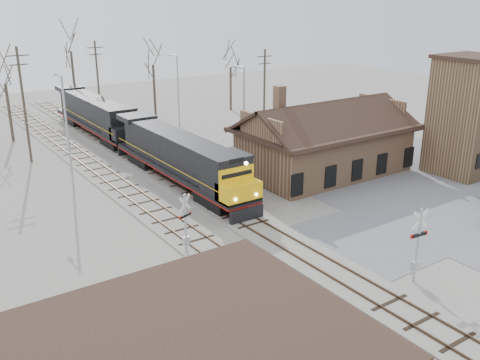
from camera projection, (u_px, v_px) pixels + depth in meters
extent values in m
plane|color=gray|center=(311.00, 259.00, 32.16)|extent=(140.00, 140.00, 0.00)
cube|color=slate|center=(311.00, 259.00, 32.15)|extent=(60.00, 9.00, 0.03)
cube|color=slate|center=(441.00, 184.00, 44.85)|extent=(22.00, 26.00, 0.03)
cube|color=gray|center=(190.00, 188.00, 43.84)|extent=(3.40, 90.00, 0.12)
cube|color=#473323|center=(182.00, 188.00, 43.42)|extent=(0.08, 90.00, 0.14)
cube|color=#473323|center=(197.00, 185.00, 44.19)|extent=(0.08, 90.00, 0.14)
cube|color=gray|center=(139.00, 199.00, 41.45)|extent=(3.40, 90.00, 0.12)
cube|color=#473323|center=(130.00, 200.00, 41.03)|extent=(0.08, 90.00, 0.14)
cube|color=#473323|center=(147.00, 196.00, 41.79)|extent=(0.08, 90.00, 0.14)
cube|color=#A27454|center=(324.00, 151.00, 47.24)|extent=(14.00, 8.00, 4.00)
cube|color=black|center=(325.00, 128.00, 46.55)|extent=(15.20, 9.20, 0.30)
cube|color=black|center=(345.00, 121.00, 44.43)|extent=(15.00, 4.71, 2.66)
cube|color=black|center=(308.00, 112.00, 48.02)|extent=(15.00, 4.71, 2.66)
cube|color=#A27454|center=(279.00, 99.00, 44.71)|extent=(0.80, 0.80, 2.20)
cube|color=#8B6747|center=(467.00, 118.00, 46.12)|extent=(5.00, 5.00, 10.00)
cube|color=black|center=(476.00, 57.00, 44.42)|extent=(5.40, 5.40, 0.30)
cube|color=black|center=(182.00, 345.00, 17.64)|extent=(12.40, 10.40, 0.30)
cube|color=black|center=(220.00, 200.00, 40.04)|extent=(2.43, 3.89, 0.97)
cube|color=black|center=(148.00, 159.00, 49.90)|extent=(2.43, 3.89, 0.97)
cube|color=black|center=(179.00, 168.00, 44.71)|extent=(2.92, 19.45, 0.34)
cube|color=maroon|center=(180.00, 171.00, 44.78)|extent=(2.94, 19.45, 0.12)
cube|color=black|center=(172.00, 148.00, 45.17)|extent=(2.53, 14.10, 2.72)
cube|color=black|center=(226.00, 174.00, 38.60)|extent=(2.92, 2.72, 2.72)
cube|color=yellow|center=(239.00, 191.00, 37.58)|extent=(2.92, 1.75, 1.36)
cube|color=black|center=(247.00, 215.00, 37.30)|extent=(2.72, 0.25, 0.97)
cylinder|color=#FFF2CC|center=(246.00, 163.00, 36.13)|extent=(0.27, 0.10, 0.27)
cube|color=black|center=(118.00, 142.00, 55.60)|extent=(2.43, 3.89, 0.97)
cube|color=black|center=(78.00, 120.00, 65.47)|extent=(2.43, 3.89, 0.97)
cube|color=black|center=(96.00, 123.00, 60.28)|extent=(2.92, 19.45, 0.34)
cube|color=maroon|center=(96.00, 125.00, 60.35)|extent=(2.94, 19.45, 0.12)
cube|color=black|center=(91.00, 108.00, 60.73)|extent=(2.53, 14.10, 2.72)
cube|color=black|center=(119.00, 122.00, 54.17)|extent=(2.92, 2.72, 2.72)
cube|color=black|center=(126.00, 133.00, 53.15)|extent=(2.92, 1.75, 1.36)
cube|color=black|center=(131.00, 150.00, 52.87)|extent=(2.72, 0.25, 0.97)
cylinder|color=#A5A8AD|center=(418.00, 246.00, 28.95)|extent=(0.15, 0.15, 4.41)
cube|color=silver|center=(421.00, 220.00, 28.44)|extent=(1.15, 0.14, 1.15)
cube|color=silver|center=(421.00, 220.00, 28.44)|extent=(1.15, 0.14, 1.15)
cube|color=black|center=(419.00, 235.00, 28.73)|extent=(1.00, 0.24, 0.17)
cylinder|color=#B20C0C|center=(412.00, 237.00, 28.51)|extent=(0.27, 0.10, 0.26)
cylinder|color=#B20C0C|center=(425.00, 233.00, 28.96)|extent=(0.27, 0.10, 0.26)
cube|color=#A5A8AD|center=(415.00, 266.00, 29.35)|extent=(0.44, 0.33, 0.55)
cylinder|color=#A5A8AD|center=(186.00, 224.00, 32.26)|extent=(0.14, 0.14, 3.91)
cube|color=silver|center=(185.00, 203.00, 31.80)|extent=(0.97, 0.41, 1.02)
cube|color=silver|center=(185.00, 203.00, 31.80)|extent=(0.97, 0.41, 1.02)
cube|color=black|center=(185.00, 215.00, 32.06)|extent=(0.87, 0.46, 0.15)
cylinder|color=#B20C0C|center=(190.00, 213.00, 32.40)|extent=(0.25, 0.16, 0.23)
cylinder|color=#B20C0C|center=(180.00, 218.00, 31.72)|extent=(0.25, 0.16, 0.23)
cube|color=#A5A8AD|center=(186.00, 241.00, 32.61)|extent=(0.39, 0.29, 0.49)
cylinder|color=#A5A8AD|center=(67.00, 134.00, 42.24)|extent=(0.18, 0.18, 9.31)
cylinder|color=#A5A8AD|center=(58.00, 74.00, 41.44)|extent=(0.12, 1.80, 0.12)
cube|color=#A5A8AD|center=(55.00, 74.00, 42.09)|extent=(0.25, 0.50, 0.12)
cylinder|color=#A5A8AD|center=(244.00, 114.00, 50.25)|extent=(0.18, 0.18, 8.84)
cylinder|color=#A5A8AD|center=(239.00, 67.00, 49.53)|extent=(0.12, 1.80, 0.12)
cube|color=#A5A8AD|center=(234.00, 67.00, 50.18)|extent=(0.25, 0.50, 0.12)
cylinder|color=#A5A8AD|center=(178.00, 91.00, 63.23)|extent=(0.18, 0.18, 8.43)
cylinder|color=#A5A8AD|center=(173.00, 55.00, 62.57)|extent=(0.12, 1.80, 0.12)
cube|color=#A5A8AD|center=(170.00, 55.00, 63.23)|extent=(0.25, 0.50, 0.12)
cylinder|color=#382D23|center=(24.00, 106.00, 49.05)|extent=(0.24, 0.24, 10.73)
cube|color=#382D23|center=(17.00, 56.00, 47.55)|extent=(2.00, 0.10, 0.10)
cube|color=#382D23|center=(19.00, 65.00, 47.81)|extent=(1.60, 0.10, 0.10)
cylinder|color=#382D23|center=(98.00, 82.00, 64.97)|extent=(0.24, 0.24, 9.88)
cube|color=#382D23|center=(95.00, 48.00, 63.61)|extent=(2.00, 0.10, 0.10)
cube|color=#382D23|center=(96.00, 54.00, 63.87)|extent=(1.60, 0.10, 0.10)
cylinder|color=#382D23|center=(264.00, 90.00, 61.58)|extent=(0.24, 0.24, 9.25)
cube|color=#382D23|center=(265.00, 56.00, 60.32)|extent=(2.00, 0.10, 0.10)
cube|color=#382D23|center=(265.00, 64.00, 60.59)|extent=(1.60, 0.10, 0.10)
cylinder|color=#382D23|center=(9.00, 113.00, 56.91)|extent=(0.32, 0.32, 6.21)
cylinder|color=#382D23|center=(74.00, 83.00, 70.31)|extent=(0.32, 0.32, 8.12)
cylinder|color=#382D23|center=(155.00, 92.00, 67.11)|extent=(0.32, 0.32, 6.85)
cylinder|color=#382D23|center=(231.00, 89.00, 72.64)|extent=(0.32, 0.32, 5.81)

